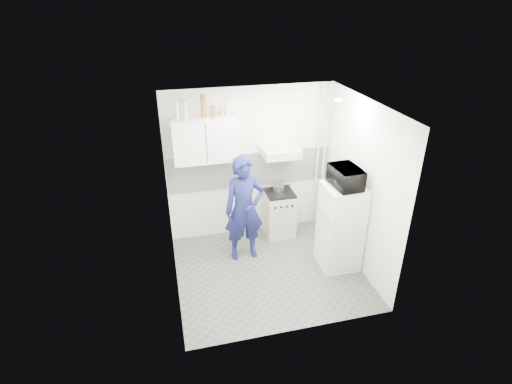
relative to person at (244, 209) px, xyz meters
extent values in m
plane|color=#575755|center=(0.27, -0.50, -0.86)|extent=(2.80, 2.80, 0.00)
plane|color=white|center=(0.27, -0.50, 1.74)|extent=(2.80, 2.80, 0.00)
plane|color=white|center=(0.27, 0.75, 0.44)|extent=(2.80, 0.00, 2.80)
plane|color=white|center=(-1.13, -0.50, 0.44)|extent=(0.00, 2.60, 2.60)
plane|color=white|center=(1.67, -0.50, 0.44)|extent=(0.00, 2.60, 2.60)
imported|color=#14184A|center=(0.00, 0.00, 0.00)|extent=(0.64, 0.43, 1.73)
cube|color=beige|center=(0.73, 0.50, -0.47)|extent=(0.50, 0.50, 0.80)
cube|color=silver|center=(1.37, -0.58, -0.18)|extent=(0.58, 0.58, 1.38)
cube|color=black|center=(0.73, 0.50, -0.05)|extent=(0.48, 0.48, 0.03)
cylinder|color=silver|center=(0.73, 0.57, 0.02)|extent=(0.19, 0.19, 0.11)
imported|color=black|center=(1.37, -0.58, 0.66)|extent=(0.56, 0.40, 0.30)
cylinder|color=silver|center=(-0.86, 0.58, 1.47)|extent=(0.06, 0.06, 0.28)
cylinder|color=#B2B7BC|center=(-0.75, 0.58, 1.47)|extent=(0.07, 0.07, 0.28)
cylinder|color=brown|center=(-0.48, 0.58, 1.51)|extent=(0.08, 0.08, 0.34)
cylinder|color=brown|center=(-0.34, 0.58, 1.42)|extent=(0.07, 0.07, 0.17)
cylinder|color=silver|center=(-0.20, 0.58, 1.41)|extent=(0.07, 0.07, 0.14)
cylinder|color=#B2B7BC|center=(-0.11, 0.58, 1.48)|extent=(0.07, 0.07, 0.28)
cube|color=silver|center=(-0.48, 0.58, 0.99)|extent=(1.00, 0.35, 0.70)
cube|color=beige|center=(0.72, 0.50, 0.71)|extent=(0.60, 0.50, 0.14)
cube|color=white|center=(0.27, 0.74, 0.34)|extent=(2.74, 0.03, 0.60)
cylinder|color=beige|center=(1.57, 0.67, 0.44)|extent=(0.05, 0.05, 2.60)
cylinder|color=beige|center=(1.45, 0.67, 0.44)|extent=(0.04, 0.04, 2.60)
cylinder|color=white|center=(1.27, -0.30, 1.71)|extent=(0.10, 0.10, 0.02)
camera|label=1|loc=(-1.13, -5.29, 3.06)|focal=28.00mm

